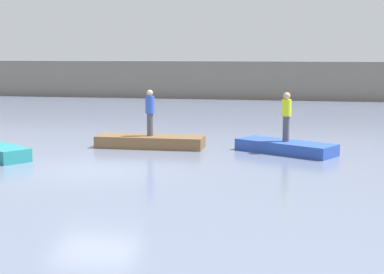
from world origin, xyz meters
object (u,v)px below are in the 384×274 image
Objects in this scene: rowboat_brown at (150,142)px; rowboat_blue at (286,147)px; person_hiviz_shirt at (286,114)px; person_blue_shirt at (150,111)px.

rowboat_blue is (4.77, -0.22, -0.01)m from rowboat_brown.
person_hiviz_shirt is (0.00, 0.00, 1.11)m from rowboat_blue.
rowboat_blue is 1.11m from person_hiviz_shirt.
rowboat_brown is at bearing 0.00° from person_blue_shirt.
person_blue_shirt reaches higher than rowboat_brown.
person_hiviz_shirt is (4.77, -0.22, 1.10)m from rowboat_brown.
rowboat_brown is 2.33× the size of person_blue_shirt.
person_blue_shirt reaches higher than person_hiviz_shirt.
rowboat_blue is 2.05× the size of person_hiviz_shirt.
person_blue_shirt is at bearing -154.03° from rowboat_blue.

